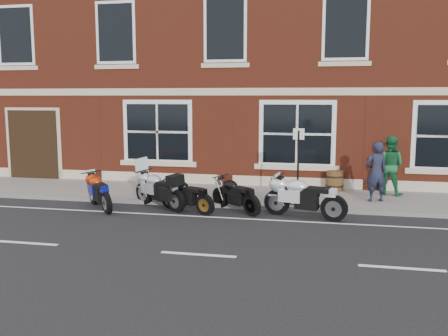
{
  "coord_description": "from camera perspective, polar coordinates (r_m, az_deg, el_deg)",
  "views": [
    {
      "loc": [
        2.58,
        -12.61,
        3.23
      ],
      "look_at": [
        -0.43,
        1.6,
        1.15
      ],
      "focal_mm": 40.0,
      "sensor_mm": 36.0,
      "label": 1
    }
  ],
  "objects": [
    {
      "name": "kerb",
      "position": [
        14.61,
        1.5,
        -4.38
      ],
      "size": [
        30.0,
        0.16,
        0.12
      ],
      "primitive_type": "cube",
      "color": "slate",
      "rests_on": "ground"
    },
    {
      "name": "pub_building",
      "position": [
        23.42,
        5.73,
        14.91
      ],
      "size": [
        24.0,
        12.0,
        12.0
      ],
      "primitive_type": "cube",
      "color": "maroon",
      "rests_on": "ground"
    },
    {
      "name": "pedestrian_right",
      "position": [
        16.71,
        18.4,
        0.28
      ],
      "size": [
        1.11,
        0.99,
        1.88
      ],
      "primitive_type": "imported",
      "rotation": [
        0.0,
        0.0,
        2.78
      ],
      "color": "#1A5C31",
      "rests_on": "sidewalk"
    },
    {
      "name": "moto_sport_red",
      "position": [
        14.93,
        -13.97,
        -2.47
      ],
      "size": [
        1.47,
        1.66,
        0.94
      ],
      "rotation": [
        0.0,
        0.0,
        0.71
      ],
      "color": "black",
      "rests_on": "ground"
    },
    {
      "name": "ground",
      "position": [
        13.27,
        0.38,
        -5.94
      ],
      "size": [
        80.0,
        80.0,
        0.0
      ],
      "primitive_type": "plane",
      "color": "black",
      "rests_on": "ground"
    },
    {
      "name": "moto_touring_silver",
      "position": [
        14.72,
        -7.45,
        -2.28
      ],
      "size": [
        1.89,
        1.31,
        1.43
      ],
      "rotation": [
        0.0,
        0.0,
        0.99
      ],
      "color": "black",
      "rests_on": "ground"
    },
    {
      "name": "barrel_planter",
      "position": [
        17.03,
        12.53,
        -1.44
      ],
      "size": [
        0.59,
        0.59,
        0.66
      ],
      "color": "#442312",
      "rests_on": "sidewalk"
    },
    {
      "name": "sidewalk",
      "position": [
        16.14,
        2.52,
        -3.18
      ],
      "size": [
        30.0,
        3.0,
        0.12
      ],
      "primitive_type": "cube",
      "color": "slate",
      "rests_on": "ground"
    },
    {
      "name": "moto_sport_black",
      "position": [
        14.16,
        -4.32,
        -2.99
      ],
      "size": [
        1.79,
        0.95,
        0.87
      ],
      "rotation": [
        0.0,
        0.0,
        1.12
      ],
      "color": "black",
      "rests_on": "ground"
    },
    {
      "name": "pedestrian_left",
      "position": [
        15.53,
        17.01,
        -0.4
      ],
      "size": [
        0.76,
        0.63,
        1.8
      ],
      "primitive_type": "imported",
      "rotation": [
        0.0,
        0.0,
        3.5
      ],
      "color": "#1C2032",
      "rests_on": "sidewalk"
    },
    {
      "name": "parking_sign",
      "position": [
        14.3,
        8.47,
        0.74
      ],
      "size": [
        0.32,
        0.06,
        2.23
      ],
      "rotation": [
        0.0,
        0.0,
        -0.05
      ],
      "color": "black",
      "rests_on": "sidewalk"
    },
    {
      "name": "moto_naked_black",
      "position": [
        14.13,
        1.32,
        -2.94
      ],
      "size": [
        1.61,
        1.36,
        0.89
      ],
      "rotation": [
        0.0,
        0.0,
        0.88
      ],
      "color": "black",
      "rests_on": "ground"
    },
    {
      "name": "moto_sport_silver",
      "position": [
        13.56,
        9.09,
        -3.16
      ],
      "size": [
        2.26,
        0.77,
        1.04
      ],
      "rotation": [
        0.0,
        0.0,
        1.29
      ],
      "color": "black",
      "rests_on": "ground"
    }
  ]
}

